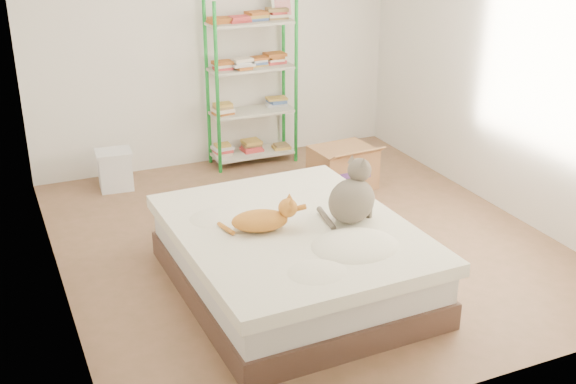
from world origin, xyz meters
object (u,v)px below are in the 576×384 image
orange_cat (260,218)px  white_bin (115,170)px  cardboard_box (343,167)px  grey_cat (352,192)px  bed (292,258)px  shelf_unit (252,81)px

orange_cat → white_bin: 2.46m
orange_cat → cardboard_box: orange_cat is taller
grey_cat → cardboard_box: size_ratio=0.77×
bed → cardboard_box: size_ratio=3.34×
bed → orange_cat: orange_cat is taller
bed → cardboard_box: bearing=50.2°
grey_cat → cardboard_box: 1.93m
cardboard_box → white_bin: bearing=153.3°
shelf_unit → cardboard_box: size_ratio=2.94×
white_bin → orange_cat: bearing=-77.0°
white_bin → shelf_unit: bearing=6.2°
cardboard_box → white_bin: cardboard_box is taller
bed → shelf_unit: (0.70, 2.55, 0.62)m
bed → grey_cat: 0.64m
grey_cat → white_bin: 2.81m
shelf_unit → white_bin: size_ratio=4.57×
orange_cat → cardboard_box: (1.46, 1.54, -0.39)m
grey_cat → white_bin: size_ratio=1.20×
shelf_unit → bed: bearing=-105.3°
cardboard_box → orange_cat: bearing=-137.9°
shelf_unit → white_bin: bearing=-173.8°
shelf_unit → cardboard_box: (0.53, -0.99, -0.67)m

